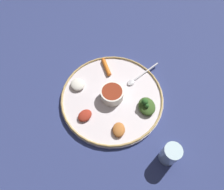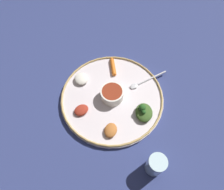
{
  "view_description": "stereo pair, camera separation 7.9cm",
  "coord_description": "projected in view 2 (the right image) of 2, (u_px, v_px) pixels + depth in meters",
  "views": [
    {
      "loc": [
        -0.02,
        0.39,
        0.72
      ],
      "look_at": [
        0.0,
        0.0,
        0.03
      ],
      "focal_mm": 33.4,
      "sensor_mm": 36.0,
      "label": 1
    },
    {
      "loc": [
        -0.1,
        0.38,
        0.72
      ],
      "look_at": [
        0.0,
        0.0,
        0.03
      ],
      "focal_mm": 33.4,
      "sensor_mm": 36.0,
      "label": 2
    }
  ],
  "objects": [
    {
      "name": "mound_beet",
      "position": [
        81.0,
        110.0,
        0.77
      ],
      "size": [
        0.07,
        0.07,
        0.02
      ],
      "primitive_type": "ellipsoid",
      "rotation": [
        0.0,
        0.0,
        3.94
      ],
      "color": "maroon",
      "rests_on": "platter"
    },
    {
      "name": "ground_plane",
      "position": [
        112.0,
        99.0,
        0.82
      ],
      "size": [
        2.4,
        2.4,
        0.0
      ],
      "primitive_type": "plane",
      "color": "navy"
    },
    {
      "name": "center_bowl",
      "position": [
        112.0,
        94.0,
        0.79
      ],
      "size": [
        0.09,
        0.09,
        0.04
      ],
      "color": "silver",
      "rests_on": "platter"
    },
    {
      "name": "mound_rice_white",
      "position": [
        81.0,
        79.0,
        0.84
      ],
      "size": [
        0.08,
        0.08,
        0.02
      ],
      "primitive_type": "ellipsoid",
      "rotation": [
        0.0,
        0.0,
        2.27
      ],
      "color": "silver",
      "rests_on": "platter"
    },
    {
      "name": "spoon",
      "position": [
        143.0,
        82.0,
        0.84
      ],
      "size": [
        0.14,
        0.13,
        0.01
      ],
      "color": "silver",
      "rests_on": "platter"
    },
    {
      "name": "carrot_near_spoon",
      "position": [
        113.0,
        66.0,
        0.87
      ],
      "size": [
        0.05,
        0.09,
        0.02
      ],
      "color": "orange",
      "rests_on": "platter"
    },
    {
      "name": "platter",
      "position": [
        112.0,
        98.0,
        0.81
      ],
      "size": [
        0.4,
        0.4,
        0.02
      ],
      "primitive_type": "cylinder",
      "color": "silver",
      "rests_on": "ground_plane"
    },
    {
      "name": "drinking_glass",
      "position": [
        155.0,
        165.0,
        0.66
      ],
      "size": [
        0.06,
        0.06,
        0.09
      ],
      "color": "silver",
      "rests_on": "ground_plane"
    },
    {
      "name": "mound_chickpea",
      "position": [
        111.0,
        130.0,
        0.73
      ],
      "size": [
        0.05,
        0.06,
        0.02
      ],
      "primitive_type": "ellipsoid",
      "rotation": [
        0.0,
        0.0,
        1.55
      ],
      "color": "#B2662D",
      "rests_on": "platter"
    },
    {
      "name": "greens_pile",
      "position": [
        144.0,
        112.0,
        0.76
      ],
      "size": [
        0.08,
        0.09,
        0.05
      ],
      "color": "#385623",
      "rests_on": "platter"
    },
    {
      "name": "platter_rim",
      "position": [
        112.0,
        97.0,
        0.81
      ],
      "size": [
        0.4,
        0.4,
        0.01
      ],
      "primitive_type": "torus",
      "color": "tan",
      "rests_on": "platter"
    }
  ]
}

